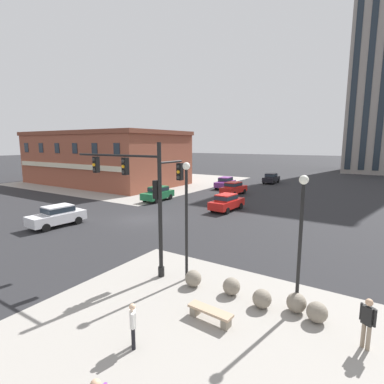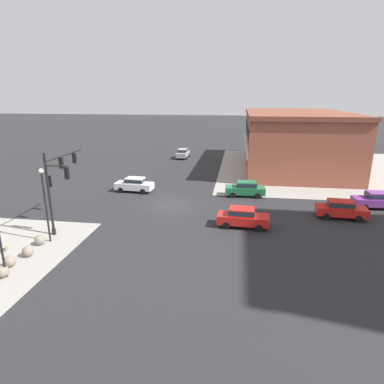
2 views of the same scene
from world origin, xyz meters
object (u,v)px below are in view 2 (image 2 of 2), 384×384
object	(u,v)px
car_parked_curb	(183,153)
bollard_sphere_curb_a	(40,240)
bollard_sphere_curb_c	(10,261)
bollard_sphere_curb_b	(28,251)
car_main_southbound_near	(135,184)
car_main_northbound_near	(245,188)
street_lamp_corner_near	(45,197)
car_cross_westbound	(243,217)
car_main_northbound_far	(341,209)
traffic_signal_main	(58,180)
car_main_mid	(377,199)
bollard_sphere_curb_d	(3,272)

from	to	relation	value
car_parked_curb	bollard_sphere_curb_a	bearing A→B (deg)	-7.22
bollard_sphere_curb_c	bollard_sphere_curb_b	bearing A→B (deg)	169.08
car_main_southbound_near	car_main_northbound_near	bearing A→B (deg)	90.24
street_lamp_corner_near	car_cross_westbound	world-z (taller)	street_lamp_corner_near
car_main_northbound_far	bollard_sphere_curb_a	bearing A→B (deg)	-69.15
traffic_signal_main	car_main_mid	size ratio (longest dim) A/B	1.49
car_main_northbound_far	car_main_southbound_near	xyz separation A→B (m)	(-5.63, -21.54, 0.00)
car_parked_curb	traffic_signal_main	bearing A→B (deg)	-7.50
bollard_sphere_curb_c	bollard_sphere_curb_d	world-z (taller)	same
bollard_sphere_curb_b	street_lamp_corner_near	distance (m)	4.09
bollard_sphere_curb_d	car_main_northbound_far	distance (m)	27.59
bollard_sphere_curb_c	street_lamp_corner_near	distance (m)	5.18
car_parked_curb	car_main_mid	bearing A→B (deg)	44.58
car_main_southbound_near	car_main_mid	bearing A→B (deg)	85.08
car_cross_westbound	street_lamp_corner_near	bearing A→B (deg)	-70.86
car_main_northbound_far	car_parked_curb	xyz separation A→B (m)	(-27.69, -19.58, 0.00)
bollard_sphere_curb_b	street_lamp_corner_near	xyz separation A→B (m)	(-2.52, 0.18, 3.22)
bollard_sphere_curb_c	car_main_northbound_near	bearing A→B (deg)	139.43
traffic_signal_main	car_parked_curb	distance (m)	34.35
traffic_signal_main	car_cross_westbound	world-z (taller)	traffic_signal_main
car_cross_westbound	car_main_mid	bearing A→B (deg)	117.09
bollard_sphere_curb_b	bollard_sphere_curb_c	bearing A→B (deg)	-10.92
car_main_northbound_far	car_main_northbound_near	bearing A→B (deg)	-123.33
bollard_sphere_curb_d	street_lamp_corner_near	size ratio (longest dim) A/B	0.13
bollard_sphere_curb_b	bollard_sphere_curb_d	world-z (taller)	same
bollard_sphere_curb_a	car_parked_curb	world-z (taller)	car_parked_curb
bollard_sphere_curb_a	bollard_sphere_curb_b	bearing A→B (deg)	7.89
street_lamp_corner_near	car_parked_curb	xyz separation A→B (m)	(-36.27, 4.24, -2.69)
bollard_sphere_curb_c	car_main_northbound_near	world-z (taller)	car_main_northbound_near
street_lamp_corner_near	car_main_southbound_near	world-z (taller)	street_lamp_corner_near
car_main_northbound_near	car_parked_curb	xyz separation A→B (m)	(-22.01, -10.95, 0.00)
bollard_sphere_curb_d	car_main_southbound_near	xyz separation A→B (m)	(-19.50, 2.30, 0.53)
bollard_sphere_curb_c	car_cross_westbound	bearing A→B (deg)	120.95
bollard_sphere_curb_c	car_main_southbound_near	world-z (taller)	car_main_southbound_near
bollard_sphere_curb_d	car_main_mid	bearing A→B (deg)	121.48
bollard_sphere_curb_d	car_parked_curb	distance (m)	41.78
car_cross_westbound	car_parked_curb	world-z (taller)	same
car_cross_westbound	bollard_sphere_curb_a	bearing A→B (deg)	-69.16
car_main_southbound_near	traffic_signal_main	bearing A→B (deg)	-11.95
bollard_sphere_curb_a	bollard_sphere_curb_d	size ratio (longest dim) A/B	1.00
car_main_southbound_near	car_cross_westbound	size ratio (longest dim) A/B	1.00
traffic_signal_main	bollard_sphere_curb_d	world-z (taller)	traffic_signal_main
bollard_sphere_curb_d	car_main_northbound_near	world-z (taller)	car_main_northbound_near
bollard_sphere_curb_a	car_cross_westbound	size ratio (longest dim) A/B	0.17
street_lamp_corner_near	car_main_northbound_near	bearing A→B (deg)	133.19
car_main_mid	car_parked_curb	bearing A→B (deg)	-135.42
bollard_sphere_curb_d	car_main_southbound_near	distance (m)	19.64
bollard_sphere_curb_b	car_cross_westbound	bearing A→B (deg)	117.06
car_main_northbound_near	car_main_mid	bearing A→B (deg)	80.04
bollard_sphere_curb_c	street_lamp_corner_near	xyz separation A→B (m)	(-4.03, 0.47, 3.22)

